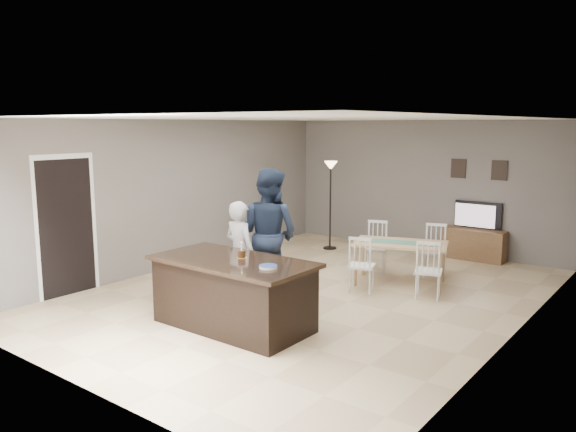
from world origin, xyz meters
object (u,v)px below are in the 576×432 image
Objects in this scene: tv_console at (473,244)px; dining_table at (400,250)px; man at (269,234)px; kitchen_island at (233,293)px; birthday_cake at (242,254)px; woman at (240,253)px; television at (476,215)px; plate_stack at (268,267)px; floor_lamp at (331,181)px.

dining_table is at bearing -98.87° from tv_console.
tv_console is at bearing -114.12° from man.
birthday_cake is at bearing 81.16° from kitchen_island.
birthday_cake is 3.12m from dining_table.
woman is 0.75× the size of dining_table.
television is 4.68m from man.
plate_stack is 0.12× the size of floor_lamp.
birthday_cake reaches higher than dining_table.
dining_table is at bearing 81.37° from television.
kitchen_island is 0.52m from birthday_cake.
dining_table is (1.25, 1.88, -0.41)m from man.
birthday_cake is 4.81m from floor_lamp.
dining_table is (0.82, 3.14, 0.12)m from kitchen_island.
woman is at bearing 67.17° from man.
tv_console is at bearing 18.19° from floor_lamp.
tv_console is 1.31× the size of television.
television is at bearing 19.50° from floor_lamp.
tv_console is 0.57m from television.
television reaches higher than plate_stack.
floor_lamp is (-1.55, 4.67, 0.99)m from kitchen_island.
woman is at bearing -76.12° from floor_lamp.
plate_stack is (-0.56, -5.70, 0.05)m from television.
kitchen_island is at bearing -102.16° from tv_console.
plate_stack is at bearing -18.47° from birthday_cake.
birthday_cake is at bearing 77.91° from television.
woman reaches higher than dining_table.
man is 1.07× the size of floor_lamp.
woman is 0.82× the size of floor_lamp.
floor_lamp is at bearing 128.27° from dining_table.
floor_lamp reaches higher than plate_stack.
television is (0.00, 0.07, 0.56)m from tv_console.
tv_console is 5.64× the size of birthday_cake.
kitchen_island is 3.24m from dining_table.
woman reaches higher than birthday_cake.
man is at bearing 108.73° from kitchen_island.
dining_table is at bearing 75.08° from birthday_cake.
kitchen_island is at bearing 105.28° from man.
floor_lamp reaches higher than birthday_cake.
birthday_cake is (-1.18, -5.50, 0.09)m from television.
floor_lamp is (-2.75, -0.90, 1.14)m from tv_console.
television is at bearing -113.81° from man.
birthday_cake is 0.94× the size of plate_stack.
woman is 4.05m from floor_lamp.
plate_stack is at bearing 151.74° from woman.
tv_console is 5.31× the size of plate_stack.
plate_stack is at bearing -65.16° from floor_lamp.
kitchen_island is 5.70m from tv_console.
tv_console is at bearing 90.00° from television.
dining_table reaches higher than kitchen_island.
plate_stack reaches higher than kitchen_island.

